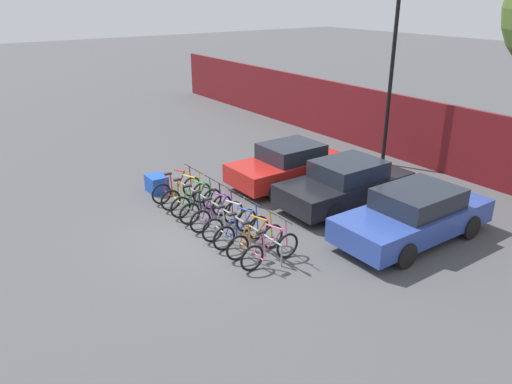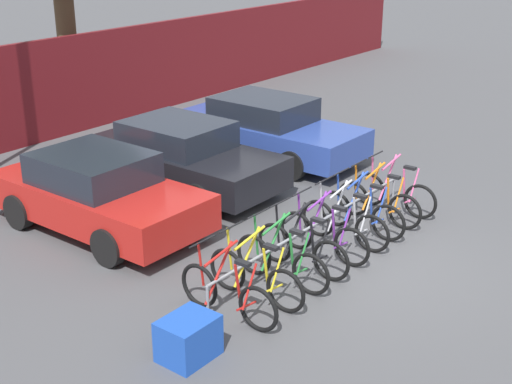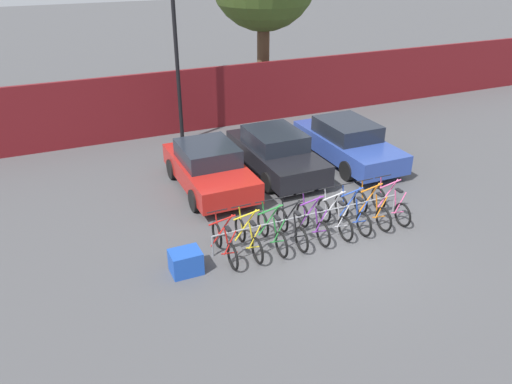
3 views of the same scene
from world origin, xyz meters
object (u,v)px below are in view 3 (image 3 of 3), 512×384
bike_rack (310,216)px  bicycle_silver (335,218)px  lamp_post (175,28)px  bicycle_purple (313,223)px  bicycle_pink (390,205)px  bicycle_blue (352,213)px  bicycle_green (272,232)px  cargo_crate (186,262)px  car_red (209,167)px  bicycle_red (224,243)px  bicycle_yellow (248,238)px  bicycle_orange (372,209)px  car_black (276,152)px  bicycle_black (292,228)px  car_blue (347,142)px

bike_rack → bicycle_silver: bicycle_silver is taller
lamp_post → bicycle_purple: bearing=-82.2°
bicycle_purple → bicycle_pink: 2.43m
bicycle_silver → bicycle_blue: bearing=-4.0°
bicycle_green → cargo_crate: 2.28m
bike_rack → lamp_post: (-1.11, 7.83, 3.64)m
bicycle_purple → car_red: 4.02m
bicycle_red → car_red: 3.84m
bicycle_red → bicycle_yellow: same height
bicycle_pink → lamp_post: size_ratio=0.23×
bicycle_blue → bicycle_orange: bearing=-2.8°
bicycle_red → bicycle_pink: 4.83m
bicycle_yellow → car_black: car_black is taller
bicycle_pink → car_black: size_ratio=0.40×
bicycle_green → bicycle_pink: (3.58, 0.00, 0.00)m
bike_rack → bicycle_yellow: (-1.80, -0.15, -0.13)m
bicycle_black → car_blue: 5.66m
lamp_post → bicycle_black: bearing=-86.5°
bike_rack → bicycle_black: (-0.62, -0.15, -0.13)m
bicycle_yellow → bicycle_orange: 3.60m
bike_rack → cargo_crate: (-3.44, -0.36, -0.23)m
bicycle_red → bicycle_purple: size_ratio=1.00×
bike_rack → lamp_post: bearing=98.1°
bike_rack → bicycle_orange: bearing=-4.7°
bicycle_green → bicycle_yellow: bearing=178.1°
bicycle_black → bicycle_blue: (1.81, 0.00, 0.00)m
bicycle_blue → lamp_post: lamp_post is taller
bicycle_orange → bike_rack: bearing=177.4°
bicycle_yellow → car_blue: bearing=38.3°
bicycle_green → car_red: bearing=93.2°
car_black → bicycle_green: bearing=-117.1°
bicycle_purple → bicycle_orange: size_ratio=1.00×
bicycle_silver → lamp_post: 8.99m
bicycle_orange → bicycle_green: bearing=-177.9°
bicycle_blue → cargo_crate: size_ratio=2.44×
bicycle_green → bicycle_orange: same height
cargo_crate → car_red: bearing=63.8°
bicycle_red → bicycle_silver: (3.05, 0.00, 0.00)m
car_red → car_black: (2.38, 0.27, 0.00)m
bicycle_pink → car_blue: bearing=72.9°
bike_rack → bicycle_green: 1.18m
bicycle_red → car_red: (0.91, 3.72, 0.31)m
bicycle_purple → bicycle_silver: 0.65m
bicycle_purple → bicycle_yellow: bearing=-177.3°
car_blue → bicycle_pink: bearing=-106.1°
bicycle_red → bicycle_silver: size_ratio=1.00×
bicycle_purple → lamp_post: lamp_post is taller
bicycle_purple → bicycle_silver: bearing=2.7°
bicycle_red → car_black: size_ratio=0.40×
car_blue → car_red: bearing=-178.6°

